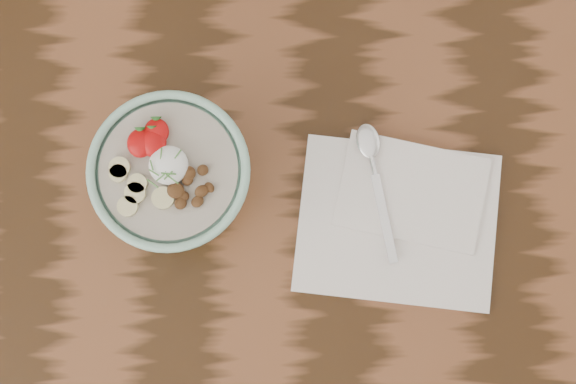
% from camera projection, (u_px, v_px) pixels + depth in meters
% --- Properties ---
extents(table, '(1.60, 0.90, 0.75)m').
position_uv_depth(table, '(187.00, 212.00, 1.13)').
color(table, '#311C0C').
rests_on(table, ground).
extents(breakfast_bowl, '(0.19, 0.19, 0.13)m').
position_uv_depth(breakfast_bowl, '(173.00, 175.00, 0.98)').
color(breakfast_bowl, '#90C2AC').
rests_on(breakfast_bowl, table).
extents(napkin, '(0.28, 0.24, 0.02)m').
position_uv_depth(napkin, '(400.00, 216.00, 1.03)').
color(napkin, white).
rests_on(napkin, table).
extents(spoon, '(0.05, 0.18, 0.01)m').
position_uv_depth(spoon, '(372.00, 160.00, 1.03)').
color(spoon, silver).
rests_on(spoon, napkin).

